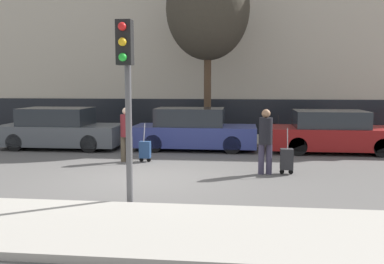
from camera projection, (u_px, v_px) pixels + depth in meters
The scene contains 14 objects.
ground_plane at pixel (143, 178), 10.45m from camera, with size 80.00×80.00×0.00m, color #565451.
sidewalk_near at pixel (89, 227), 6.74m from camera, with size 28.00×2.50×0.12m.
sidewalk_far at pixel (182, 139), 17.35m from camera, with size 28.00×3.00×0.12m.
building_facade at pixel (193, 22), 20.48m from camera, with size 28.00×3.19×10.46m.
parked_car_0 at pixel (60, 130), 15.22m from camera, with size 4.25×1.85×1.44m.
parked_car_1 at pixel (193, 130), 14.90m from camera, with size 4.23×1.71×1.45m.
parked_car_2 at pixel (333, 133), 14.33m from camera, with size 4.21×1.89×1.40m.
pedestrian_left at pixel (126, 131), 12.57m from camera, with size 0.35×0.34×1.61m.
trolley_left at pixel (145, 150), 12.60m from camera, with size 0.34×0.29×1.15m.
pedestrian_right at pixel (266, 138), 10.84m from camera, with size 0.35×0.34×1.66m.
trolley_right at pixel (287, 159), 10.90m from camera, with size 0.34×0.29×1.19m.
traffic_light at pixel (126, 75), 7.80m from camera, with size 0.28×0.47×3.44m.
parked_bicycle at pixel (283, 130), 16.55m from camera, with size 1.77×0.06×0.96m.
bare_tree_near_crossing at pixel (208, 9), 16.31m from camera, with size 3.20×3.20×6.99m.
Camera 1 is at (2.35, -10.05, 2.32)m, focal length 40.00 mm.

